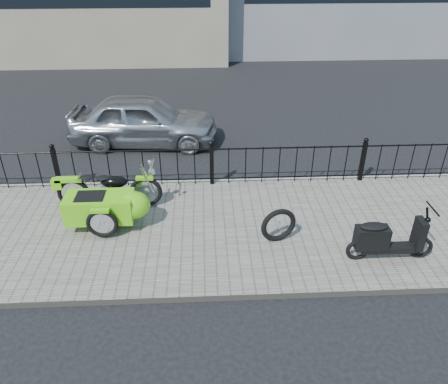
{
  "coord_description": "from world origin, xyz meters",
  "views": [
    {
      "loc": [
        -0.16,
        -7.59,
        5.15
      ],
      "look_at": [
        0.21,
        -0.1,
        0.7
      ],
      "focal_mm": 35.0,
      "sensor_mm": 36.0,
      "label": 1
    }
  ],
  "objects_px": {
    "motorcycle_sidecar": "(110,203)",
    "spare_tire": "(278,225)",
    "scooter": "(385,240)",
    "sedan_car": "(144,120)"
  },
  "relations": [
    {
      "from": "scooter",
      "to": "sedan_car",
      "type": "height_order",
      "value": "sedan_car"
    },
    {
      "from": "scooter",
      "to": "spare_tire",
      "type": "height_order",
      "value": "scooter"
    },
    {
      "from": "spare_tire",
      "to": "sedan_car",
      "type": "bearing_deg",
      "value": 121.53
    },
    {
      "from": "scooter",
      "to": "sedan_car",
      "type": "relative_size",
      "value": 0.39
    },
    {
      "from": "motorcycle_sidecar",
      "to": "spare_tire",
      "type": "height_order",
      "value": "motorcycle_sidecar"
    },
    {
      "from": "motorcycle_sidecar",
      "to": "sedan_car",
      "type": "distance_m",
      "value": 4.17
    },
    {
      "from": "scooter",
      "to": "spare_tire",
      "type": "xyz_separation_m",
      "value": [
        -1.79,
        0.62,
        -0.06
      ]
    },
    {
      "from": "spare_tire",
      "to": "scooter",
      "type": "bearing_deg",
      "value": -19.26
    },
    {
      "from": "sedan_car",
      "to": "scooter",
      "type": "bearing_deg",
      "value": -134.95
    },
    {
      "from": "spare_tire",
      "to": "sedan_car",
      "type": "relative_size",
      "value": 0.17
    }
  ]
}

